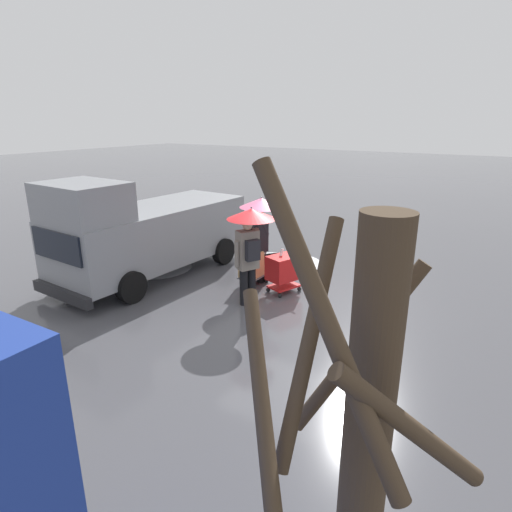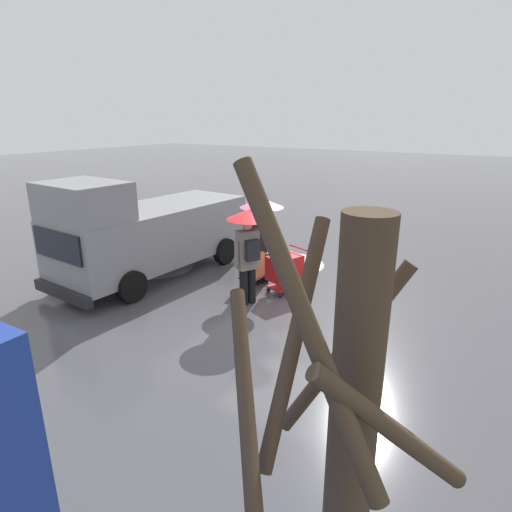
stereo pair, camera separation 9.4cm
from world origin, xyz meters
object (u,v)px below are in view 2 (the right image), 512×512
cargo_van_parked_right (146,231)px  pedestrian_pink_side (261,220)px  shopping_cart_vendor (284,269)px  bare_tree_near (339,512)px  hand_dolly_boxes (252,265)px  pedestrian_black_side (250,234)px

cargo_van_parked_right → pedestrian_pink_side: bearing=-156.9°
shopping_cart_vendor → bare_tree_near: 7.75m
cargo_van_parked_right → pedestrian_pink_side: cargo_van_parked_right is taller
shopping_cart_vendor → hand_dolly_boxes: 0.88m
pedestrian_black_side → pedestrian_pink_side: bearing=-68.8°
shopping_cart_vendor → pedestrian_pink_side: 1.32m
cargo_van_parked_right → shopping_cart_vendor: size_ratio=5.21×
pedestrian_pink_side → shopping_cart_vendor: bearing=162.1°
cargo_van_parked_right → pedestrian_black_side: (-3.16, 0.09, 0.39)m
pedestrian_pink_side → pedestrian_black_side: same height
cargo_van_parked_right → shopping_cart_vendor: cargo_van_parked_right is taller
pedestrian_black_side → bare_tree_near: (-4.19, 5.60, 0.36)m
shopping_cart_vendor → pedestrian_black_side: bearing=71.6°
shopping_cart_vendor → hand_dolly_boxes: hand_dolly_boxes is taller
shopping_cart_vendor → pedestrian_pink_side: (0.80, -0.26, 1.02)m
cargo_van_parked_right → hand_dolly_boxes: 2.83m
shopping_cart_vendor → pedestrian_black_side: (0.32, 0.97, 1.00)m
shopping_cart_vendor → pedestrian_black_side: pedestrian_black_side is taller
pedestrian_pink_side → bare_tree_near: bearing=124.3°
shopping_cart_vendor → pedestrian_pink_side: size_ratio=0.49×
hand_dolly_boxes → pedestrian_pink_side: pedestrian_pink_side is taller
hand_dolly_boxes → pedestrian_black_side: pedestrian_black_side is taller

